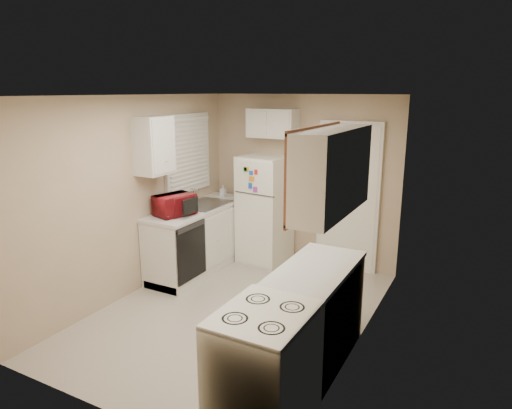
% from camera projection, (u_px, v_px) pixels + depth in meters
% --- Properties ---
extents(floor, '(3.80, 3.80, 0.00)m').
position_uv_depth(floor, '(235.00, 312.00, 5.19)').
color(floor, beige).
rests_on(floor, ground).
extents(ceiling, '(3.80, 3.80, 0.00)m').
position_uv_depth(ceiling, '(233.00, 95.00, 4.60)').
color(ceiling, white).
rests_on(ceiling, floor).
extents(wall_left, '(3.80, 3.80, 0.00)m').
position_uv_depth(wall_left, '(135.00, 196.00, 5.53)').
color(wall_left, tan).
rests_on(wall_left, floor).
extents(wall_right, '(3.80, 3.80, 0.00)m').
position_uv_depth(wall_right, '(363.00, 228.00, 4.26)').
color(wall_right, tan).
rests_on(wall_right, floor).
extents(wall_back, '(2.80, 2.80, 0.00)m').
position_uv_depth(wall_back, '(302.00, 180.00, 6.52)').
color(wall_back, tan).
rests_on(wall_back, floor).
extents(wall_front, '(2.80, 2.80, 0.00)m').
position_uv_depth(wall_front, '(99.00, 270.00, 3.27)').
color(wall_front, tan).
rests_on(wall_front, floor).
extents(left_counter, '(0.60, 1.80, 0.90)m').
position_uv_depth(left_counter, '(200.00, 238.00, 6.35)').
color(left_counter, silver).
rests_on(left_counter, floor).
extents(dishwasher, '(0.03, 0.58, 0.72)m').
position_uv_depth(dishwasher, '(191.00, 252.00, 5.69)').
color(dishwasher, black).
rests_on(dishwasher, floor).
extents(sink, '(0.54, 0.74, 0.16)m').
position_uv_depth(sink, '(205.00, 207.00, 6.38)').
color(sink, gray).
rests_on(sink, left_counter).
extents(microwave, '(0.54, 0.40, 0.32)m').
position_uv_depth(microwave, '(175.00, 204.00, 5.79)').
color(microwave, maroon).
rests_on(microwave, left_counter).
extents(soap_bottle, '(0.08, 0.08, 0.17)m').
position_uv_depth(soap_bottle, '(223.00, 190.00, 6.85)').
color(soap_bottle, silver).
rests_on(soap_bottle, left_counter).
extents(window_blinds, '(0.10, 0.98, 1.08)m').
position_uv_depth(window_blinds, '(188.00, 153.00, 6.32)').
color(window_blinds, silver).
rests_on(window_blinds, wall_left).
extents(upper_cabinet_left, '(0.30, 0.45, 0.70)m').
position_uv_depth(upper_cabinet_left, '(154.00, 146.00, 5.51)').
color(upper_cabinet_left, silver).
rests_on(upper_cabinet_left, wall_left).
extents(refrigerator, '(0.71, 0.69, 1.55)m').
position_uv_depth(refrigerator, '(265.00, 210.00, 6.57)').
color(refrigerator, white).
rests_on(refrigerator, floor).
extents(cabinet_over_fridge, '(0.70, 0.30, 0.40)m').
position_uv_depth(cabinet_over_fridge, '(273.00, 123.00, 6.38)').
color(cabinet_over_fridge, silver).
rests_on(cabinet_over_fridge, wall_back).
extents(interior_door, '(0.86, 0.06, 2.08)m').
position_uv_depth(interior_door, '(348.00, 198.00, 6.21)').
color(interior_door, white).
rests_on(interior_door, floor).
extents(right_counter, '(0.60, 2.00, 0.90)m').
position_uv_depth(right_counter, '(298.00, 331.00, 3.89)').
color(right_counter, silver).
rests_on(right_counter, floor).
extents(stove, '(0.64, 0.78, 0.94)m').
position_uv_depth(stove, '(264.00, 370.00, 3.33)').
color(stove, white).
rests_on(stove, floor).
extents(upper_cabinet_right, '(0.30, 1.20, 0.70)m').
position_uv_depth(upper_cabinet_right, '(333.00, 171.00, 3.75)').
color(upper_cabinet_right, silver).
rests_on(upper_cabinet_right, wall_right).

